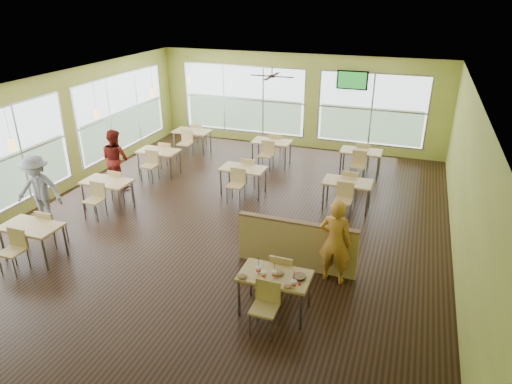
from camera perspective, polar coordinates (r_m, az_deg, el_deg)
room at (r=10.55m, az=-3.07°, el=4.42°), size 12.00×12.04×3.20m
window_bays at (r=14.33m, az=-8.24°, el=9.00°), size 9.24×10.24×2.38m
main_table at (r=7.86m, az=2.36°, el=-11.00°), size 1.22×1.52×0.87m
half_wall_divider at (r=9.09m, az=5.10°, el=-6.57°), size 2.40×0.14×1.04m
dining_tables at (r=12.75m, az=-4.42°, el=3.28°), size 6.92×8.72×0.87m
pendant_lights at (r=12.40m, az=-15.98°, el=10.64°), size 0.11×7.31×0.86m
ceiling_fan at (r=12.94m, az=2.01°, el=14.29°), size 1.25×1.25×0.29m
tv_backwall at (r=15.43m, az=11.94°, el=13.52°), size 1.00×0.07×0.60m
man_plaid at (r=8.64m, az=9.88°, el=-6.13°), size 0.65×0.45×1.70m
patron_maroon at (r=13.25m, az=-17.17°, el=4.00°), size 0.93×0.80×1.67m
patron_grey at (r=11.76m, az=-25.52°, el=0.23°), size 1.21×0.84×1.71m
cup_blue at (r=7.78m, az=0.29°, el=-9.68°), size 0.10×0.10×0.35m
cup_yellow at (r=7.66m, az=0.97°, el=-10.28°), size 0.10×0.10×0.35m
cup_red_near at (r=7.68m, az=2.32°, el=-10.22°), size 0.09×0.09×0.34m
cup_red_far at (r=7.47m, az=4.75°, el=-11.38°), size 0.10×0.10×0.35m
food_basket at (r=7.71m, az=5.44°, el=-10.50°), size 0.23×0.23×0.05m
ketchup_cup at (r=7.57m, az=5.45°, el=-11.42°), size 0.05×0.05×0.02m
wrapper_left at (r=7.71m, az=-1.75°, el=-10.47°), size 0.21×0.20×0.04m
wrapper_mid at (r=7.79m, az=2.77°, el=-10.06°), size 0.24×0.22×0.05m
wrapper_right at (r=7.50m, az=3.98°, el=-11.69°), size 0.16×0.15×0.03m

